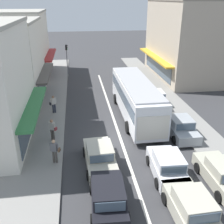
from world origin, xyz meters
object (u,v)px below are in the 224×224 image
Objects in this scene: city_bus at (136,96)px; hatchback_behind_bus_mid at (108,197)px; hatchback_queue_far_back at (191,208)px; pedestrian_with_handbag_near at (55,150)px; pedestrian_far_walker at (52,128)px; pedestrian_browsing_midblock at (53,103)px; sedan_behind_bus_near at (100,157)px; hatchback_queue_gap_filler at (167,166)px; parked_sedan_kerb_second at (180,127)px; parked_sedan_kerb_third at (155,99)px; parked_sedan_kerb_front at (223,175)px; traffic_light_downstreet at (67,55)px.

hatchback_behind_bus_mid is (-3.76, -10.75, -1.17)m from city_bus.
hatchback_queue_far_back is 8.55m from pedestrian_with_handbag_near.
pedestrian_with_handbag_near is 3.00m from pedestrian_far_walker.
hatchback_queue_far_back is 2.29× the size of pedestrian_browsing_midblock.
pedestrian_with_handbag_near is (-2.76, 0.55, 0.40)m from sedan_behind_bus_near.
hatchback_queue_gap_filler is 8.57m from pedestrian_far_walker.
pedestrian_with_handbag_near reaches higher than parked_sedan_kerb_second.
hatchback_queue_far_back is at bearing -50.69° from pedestrian_far_walker.
hatchback_behind_bus_mid reaches higher than sedan_behind_bus_near.
hatchback_behind_bus_mid is 9.40m from parked_sedan_kerb_second.
parked_sedan_kerb_third is 2.62× the size of pedestrian_with_handbag_near.
parked_sedan_kerb_third is at bearing 56.17° from sedan_behind_bus_near.
pedestrian_far_walker reaches higher than parked_sedan_kerb_third.
pedestrian_browsing_midblock is at bearing -174.85° from parked_sedan_kerb_third.
sedan_behind_bus_near and parked_sedan_kerb_front have the same top height.
parked_sedan_kerb_third is at bearing 5.15° from pedestrian_browsing_midblock.
sedan_behind_bus_near is (-0.07, 3.69, -0.05)m from hatchback_behind_bus_mid.
pedestrian_far_walker is at bearing -87.22° from pedestrian_browsing_midblock.
hatchback_queue_far_back is at bearing -89.92° from hatchback_queue_gap_filler.
pedestrian_with_handbag_near reaches higher than parked_sedan_kerb_third.
parked_sedan_kerb_front is (6.62, -2.75, 0.00)m from sedan_behind_bus_near.
pedestrian_with_handbag_near is at bearing -83.46° from pedestrian_far_walker.
hatchback_behind_bus_mid is 4.32m from hatchback_queue_gap_filler.
hatchback_queue_far_back is at bearing -61.99° from pedestrian_browsing_midblock.
parked_sedan_kerb_front and parked_sedan_kerb_second have the same top height.
hatchback_behind_bus_mid is 2.31× the size of pedestrian_browsing_midblock.
pedestrian_far_walker is at bearing 178.06° from parked_sedan_kerb_second.
city_bus is at bearing 70.74° from hatchback_behind_bus_mid.
pedestrian_browsing_midblock is (-9.80, 5.33, 0.40)m from parked_sedan_kerb_second.
sedan_behind_bus_near is 2.62× the size of pedestrian_far_walker.
hatchback_queue_far_back is 0.88× the size of parked_sedan_kerb_third.
hatchback_queue_gap_filler is 6.90m from pedestrian_with_handbag_near.
sedan_behind_bus_near is 4.72m from pedestrian_far_walker.
hatchback_queue_gap_filler is 0.88× the size of parked_sedan_kerb_third.
traffic_light_downstreet is at bearing 85.15° from pedestrian_browsing_midblock.
traffic_light_downstreet is at bearing 103.21° from hatchback_queue_far_back.
hatchback_queue_far_back is 6.22m from sedan_behind_bus_near.
city_bus is 3.63m from parked_sedan_kerb_third.
parked_sedan_kerb_front is 9.95m from pedestrian_with_handbag_near.
sedan_behind_bus_near is (-3.81, 4.91, -0.05)m from hatchback_queue_far_back.
parked_sedan_kerb_front is 0.99× the size of parked_sedan_kerb_third.
hatchback_behind_bus_mid is 24.93m from traffic_light_downstreet.
pedestrian_far_walker is (-3.10, 3.53, 0.40)m from sedan_behind_bus_near.
parked_sedan_kerb_front is (2.82, -1.22, -0.05)m from hatchback_queue_gap_filler.
hatchback_behind_bus_mid is 2.31× the size of pedestrian_with_handbag_near.
traffic_light_downstreet is (-8.74, 17.83, 2.19)m from parked_sedan_kerb_second.
traffic_light_downstreet is at bearing 87.32° from pedestrian_far_walker.
city_bus reaches higher than hatchback_queue_gap_filler.
pedestrian_far_walker reaches higher than sedan_behind_bus_near.
hatchback_behind_bus_mid and hatchback_queue_gap_filler have the same top height.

